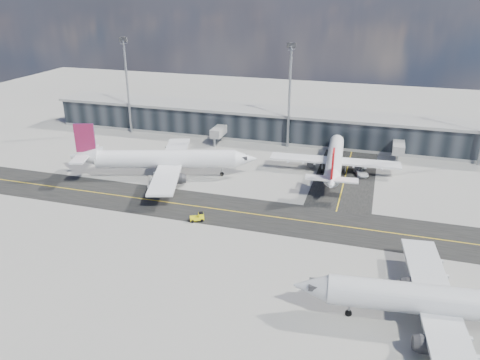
{
  "coord_description": "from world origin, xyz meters",
  "views": [
    {
      "loc": [
        24.14,
        -77.77,
        42.8
      ],
      "look_at": [
        -2.29,
        8.89,
        5.0
      ],
      "focal_mm": 35.0,
      "sensor_mm": 36.0,
      "label": 1
    }
  ],
  "objects_px": {
    "airliner_af": "(163,159)",
    "service_van": "(361,172)",
    "baggage_tug": "(198,217)",
    "airliner_redtail": "(334,159)",
    "airliner_near": "(453,303)"
  },
  "relations": [
    {
      "from": "airliner_af",
      "to": "service_van",
      "type": "relative_size",
      "value": 7.59
    },
    {
      "from": "baggage_tug",
      "to": "service_van",
      "type": "distance_m",
      "value": 44.84
    },
    {
      "from": "airliner_redtail",
      "to": "airliner_near",
      "type": "relative_size",
      "value": 0.89
    },
    {
      "from": "airliner_af",
      "to": "airliner_near",
      "type": "bearing_deg",
      "value": 40.05
    },
    {
      "from": "airliner_af",
      "to": "baggage_tug",
      "type": "height_order",
      "value": "airliner_af"
    },
    {
      "from": "airliner_redtail",
      "to": "airliner_af",
      "type": "bearing_deg",
      "value": -164.38
    },
    {
      "from": "airliner_af",
      "to": "airliner_redtail",
      "type": "relative_size",
      "value": 1.17
    },
    {
      "from": "airliner_redtail",
      "to": "airliner_near",
      "type": "distance_m",
      "value": 56.48
    },
    {
      "from": "airliner_af",
      "to": "airliner_near",
      "type": "xyz_separation_m",
      "value": [
        60.25,
        -38.55,
        -0.25
      ]
    },
    {
      "from": "airliner_redtail",
      "to": "baggage_tug",
      "type": "height_order",
      "value": "airliner_redtail"
    },
    {
      "from": "airliner_redtail",
      "to": "baggage_tug",
      "type": "relative_size",
      "value": 12.41
    },
    {
      "from": "airliner_redtail",
      "to": "baggage_tug",
      "type": "distance_m",
      "value": 40.2
    },
    {
      "from": "baggage_tug",
      "to": "airliner_near",
      "type": "bearing_deg",
      "value": 38.58
    },
    {
      "from": "baggage_tug",
      "to": "service_van",
      "type": "height_order",
      "value": "baggage_tug"
    },
    {
      "from": "airliner_near",
      "to": "airliner_af",
      "type": "bearing_deg",
      "value": 51.3
    }
  ]
}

